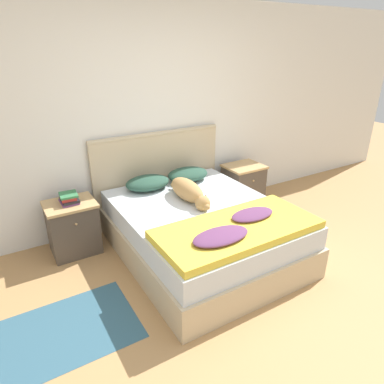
{
  "coord_description": "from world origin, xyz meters",
  "views": [
    {
      "loc": [
        -1.62,
        -1.56,
        2.06
      ],
      "look_at": [
        0.07,
        1.26,
        0.64
      ],
      "focal_mm": 32.0,
      "sensor_mm": 36.0,
      "label": 1
    }
  ],
  "objects_px": {
    "bed": "(202,231)",
    "pillow_left": "(148,183)",
    "pillow_right": "(188,174)",
    "nightstand_right": "(243,185)",
    "dog": "(189,191)",
    "book_stack": "(69,198)",
    "nightstand_left": "(73,227)"
  },
  "relations": [
    {
      "from": "bed",
      "to": "pillow_right",
      "type": "xyz_separation_m",
      "value": [
        0.27,
        0.73,
        0.35
      ]
    },
    {
      "from": "bed",
      "to": "book_stack",
      "type": "xyz_separation_m",
      "value": [
        -1.14,
        0.74,
        0.35
      ]
    },
    {
      "from": "bed",
      "to": "nightstand_right",
      "type": "relative_size",
      "value": 3.42
    },
    {
      "from": "book_stack",
      "to": "pillow_left",
      "type": "bearing_deg",
      "value": -0.68
    },
    {
      "from": "bed",
      "to": "pillow_left",
      "type": "xyz_separation_m",
      "value": [
        -0.27,
        0.73,
        0.35
      ]
    },
    {
      "from": "bed",
      "to": "pillow_left",
      "type": "bearing_deg",
      "value": 109.91
    },
    {
      "from": "bed",
      "to": "pillow_left",
      "type": "distance_m",
      "value": 0.85
    },
    {
      "from": "nightstand_right",
      "to": "dog",
      "type": "xyz_separation_m",
      "value": [
        -1.16,
        -0.5,
        0.35
      ]
    },
    {
      "from": "nightstand_left",
      "to": "nightstand_right",
      "type": "relative_size",
      "value": 1.0
    },
    {
      "from": "nightstand_right",
      "to": "pillow_right",
      "type": "relative_size",
      "value": 1.12
    },
    {
      "from": "nightstand_left",
      "to": "pillow_left",
      "type": "bearing_deg",
      "value": 0.01
    },
    {
      "from": "pillow_left",
      "to": "pillow_right",
      "type": "height_order",
      "value": "same"
    },
    {
      "from": "nightstand_left",
      "to": "nightstand_right",
      "type": "xyz_separation_m",
      "value": [
        2.28,
        0.0,
        0.0
      ]
    },
    {
      "from": "pillow_left",
      "to": "dog",
      "type": "bearing_deg",
      "value": -64.02
    },
    {
      "from": "bed",
      "to": "nightstand_right",
      "type": "height_order",
      "value": "nightstand_right"
    },
    {
      "from": "nightstand_left",
      "to": "dog",
      "type": "relative_size",
      "value": 0.73
    },
    {
      "from": "book_stack",
      "to": "nightstand_left",
      "type": "bearing_deg",
      "value": -111.17
    },
    {
      "from": "nightstand_left",
      "to": "book_stack",
      "type": "distance_m",
      "value": 0.33
    },
    {
      "from": "nightstand_left",
      "to": "dog",
      "type": "xyz_separation_m",
      "value": [
        1.12,
        -0.5,
        0.35
      ]
    },
    {
      "from": "nightstand_right",
      "to": "book_stack",
      "type": "relative_size",
      "value": 2.51
    },
    {
      "from": "nightstand_right",
      "to": "pillow_left",
      "type": "height_order",
      "value": "pillow_left"
    },
    {
      "from": "nightstand_right",
      "to": "book_stack",
      "type": "xyz_separation_m",
      "value": [
        -2.28,
        0.01,
        0.33
      ]
    },
    {
      "from": "pillow_left",
      "to": "pillow_right",
      "type": "distance_m",
      "value": 0.53
    },
    {
      "from": "nightstand_right",
      "to": "dog",
      "type": "distance_m",
      "value": 1.31
    },
    {
      "from": "nightstand_right",
      "to": "book_stack",
      "type": "distance_m",
      "value": 2.3
    },
    {
      "from": "nightstand_left",
      "to": "pillow_right",
      "type": "xyz_separation_m",
      "value": [
        1.41,
        0.0,
        0.33
      ]
    },
    {
      "from": "bed",
      "to": "pillow_right",
      "type": "height_order",
      "value": "pillow_right"
    },
    {
      "from": "nightstand_left",
      "to": "book_stack",
      "type": "bearing_deg",
      "value": 68.83
    },
    {
      "from": "pillow_right",
      "to": "book_stack",
      "type": "distance_m",
      "value": 1.4
    },
    {
      "from": "nightstand_right",
      "to": "book_stack",
      "type": "height_order",
      "value": "book_stack"
    },
    {
      "from": "pillow_left",
      "to": "pillow_right",
      "type": "bearing_deg",
      "value": 0.0
    },
    {
      "from": "nightstand_right",
      "to": "bed",
      "type": "bearing_deg",
      "value": -147.24
    }
  ]
}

